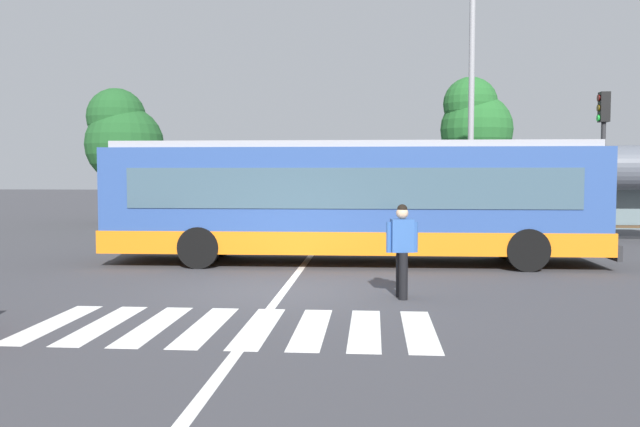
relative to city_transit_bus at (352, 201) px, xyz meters
The scene contains 16 objects.
ground_plane 4.65m from the city_transit_bus, 106.67° to the right, with size 160.00×160.00×0.00m, color #3D3D42.
city_transit_bus is the anchor object (origin of this frame).
pedestrian_crossing_street 4.86m from the city_transit_bus, 77.29° to the right, with size 0.57×0.43×1.72m.
parked_car_charcoal 13.60m from the city_transit_bus, 118.31° to the left, with size 1.97×4.55×1.35m.
parked_car_blue 13.18m from the city_transit_bus, 107.82° to the left, with size 2.18×4.63×1.35m.
parked_car_champagne 11.98m from the city_transit_bus, 95.92° to the left, with size 1.97×4.55×1.35m.
parked_car_teal 12.03m from the city_transit_bus, 82.39° to the left, with size 2.18×4.63×1.35m.
parked_car_black 12.74m from the city_transit_bus, 70.67° to the left, with size 2.08×4.60×1.35m.
parked_car_silver 14.18m from the city_transit_bus, 60.35° to the left, with size 2.10×4.61×1.35m.
traffic_light_far_corner 8.56m from the city_transit_bus, 27.73° to the left, with size 0.33×0.32×4.73m.
bus_stop_shelter 11.62m from the city_transit_bus, 35.77° to the left, with size 4.67×1.54×3.25m.
twin_arm_street_lamp 8.84m from the city_transit_bus, 58.94° to the left, with size 5.19×0.32×10.25m.
background_tree_left 16.74m from the city_transit_bus, 130.85° to the left, with size 3.51×3.51×6.14m.
background_tree_right 17.41m from the city_transit_bus, 71.37° to the left, with size 3.51×3.51×6.98m.
crosswalk_painted_stripes 7.51m from the city_transit_bus, 102.09° to the right, with size 5.95×2.62×0.01m.
lane_center_line 2.95m from the city_transit_bus, 118.42° to the right, with size 0.16×24.00×0.01m, color silver.
Camera 1 is at (1.79, -12.49, 2.27)m, focal length 37.01 mm.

